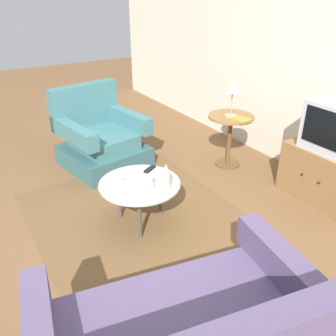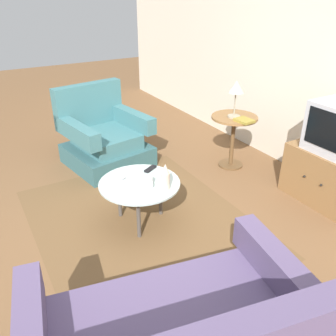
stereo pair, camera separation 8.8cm
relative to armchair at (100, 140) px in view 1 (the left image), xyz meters
name	(u,v)px [view 1 (the left image)]	position (x,y,z in m)	size (l,w,h in m)	color
ground_plane	(136,231)	(1.50, -0.29, -0.31)	(16.00, 16.00, 0.00)	brown
back_wall	(326,57)	(1.50, 2.01, 1.04)	(9.00, 0.12, 2.70)	beige
area_rug	(141,222)	(1.40, -0.18, -0.31)	(2.32, 1.89, 0.00)	brown
armchair	(100,140)	(0.00, 0.00, 0.00)	(1.03, 1.03, 0.94)	#325C60
coffee_table	(140,187)	(1.40, -0.18, 0.08)	(0.74, 0.74, 0.43)	#B2C6C1
side_table	(230,130)	(0.88, 1.32, 0.16)	(0.54, 0.54, 0.64)	olive
tv_stand	(326,174)	(2.02, 1.66, -0.03)	(0.84, 0.52, 0.55)	olive
television	(336,127)	(2.02, 1.65, 0.49)	(0.54, 0.41, 0.49)	#B7B7BC
table_lamp	(233,89)	(0.90, 1.29, 0.66)	(0.18, 0.18, 0.42)	#9E937A
vase	(166,177)	(1.61, -0.03, 0.23)	(0.08, 0.08, 0.24)	beige
mug	(148,181)	(1.48, -0.14, 0.16)	(0.13, 0.09, 0.09)	white
tv_remote_dark	(150,169)	(1.22, 0.02, 0.13)	(0.11, 0.15, 0.02)	black
tv_remote_silver	(116,177)	(1.20, -0.32, 0.13)	(0.18, 0.13, 0.02)	#B2B2B7
book	(241,120)	(1.08, 1.29, 0.35)	(0.21, 0.18, 0.03)	olive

